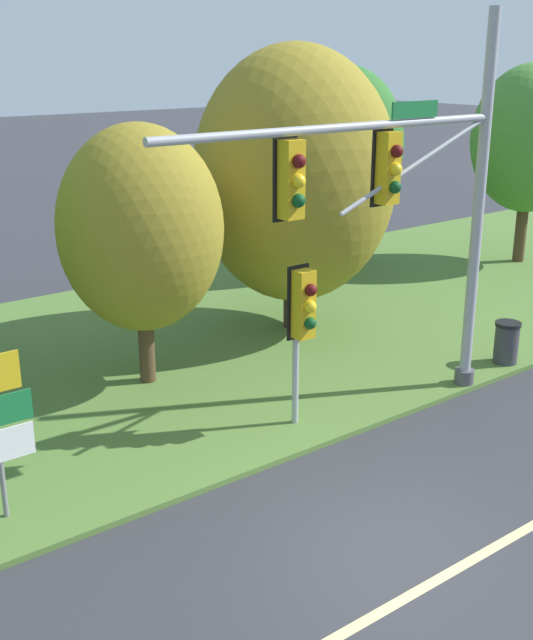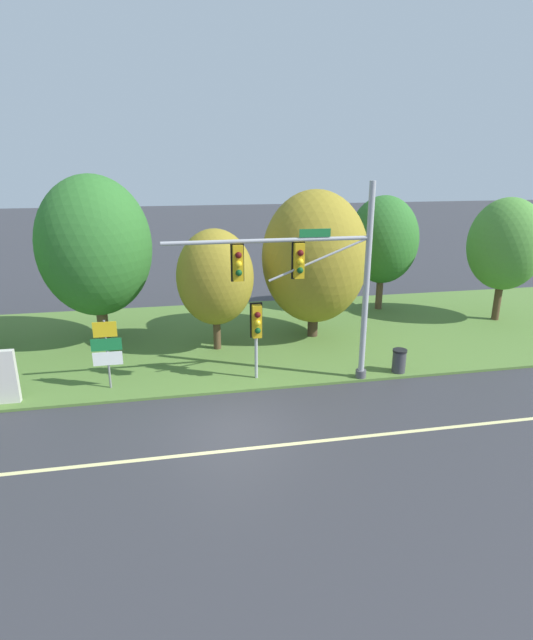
% 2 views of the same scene
% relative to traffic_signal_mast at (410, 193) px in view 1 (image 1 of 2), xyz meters
% --- Properties ---
extents(ground_plane, '(160.00, 160.00, 0.00)m').
position_rel_traffic_signal_mast_xyz_m(ground_plane, '(-3.23, -2.73, -4.23)').
color(ground_plane, '#333338').
extents(lane_stripe, '(36.00, 0.16, 0.01)m').
position_rel_traffic_signal_mast_xyz_m(lane_stripe, '(-3.23, -3.93, -4.23)').
color(lane_stripe, beige).
rests_on(lane_stripe, ground).
extents(grass_verge, '(48.00, 11.50, 0.10)m').
position_rel_traffic_signal_mast_xyz_m(grass_verge, '(-3.23, 5.52, -4.18)').
color(grass_verge, '#517533').
rests_on(grass_verge, ground).
extents(traffic_signal_mast, '(7.39, 0.49, 7.27)m').
position_rel_traffic_signal_mast_xyz_m(traffic_signal_mast, '(0.00, 0.00, 0.00)').
color(traffic_signal_mast, '#9EA0A5').
rests_on(traffic_signal_mast, grass_verge).
extents(pedestrian_signal_near_kerb, '(0.46, 0.55, 3.00)m').
position_rel_traffic_signal_mast_xyz_m(pedestrian_signal_near_kerb, '(-1.97, 0.55, -1.98)').
color(pedestrian_signal_near_kerb, '#9EA0A5').
rests_on(pedestrian_signal_near_kerb, grass_verge).
extents(tree_mid_verge, '(3.27, 3.27, 5.26)m').
position_rel_traffic_signal_mast_xyz_m(tree_mid_verge, '(-3.13, 4.10, -0.93)').
color(tree_mid_verge, '#4C3823').
rests_on(tree_mid_verge, grass_verge).
extents(tree_tall_centre, '(4.78, 4.78, 6.73)m').
position_rel_traffic_signal_mast_xyz_m(tree_tall_centre, '(1.46, 4.94, -0.40)').
color(tree_tall_centre, '#423021').
rests_on(tree_tall_centre, grass_verge).
extents(tree_right_far, '(3.74, 3.74, 6.17)m').
position_rel_traffic_signal_mast_xyz_m(tree_right_far, '(6.31, 8.57, -0.31)').
color(tree_right_far, brown).
rests_on(tree_right_far, grass_verge).
extents(tree_furthest_back, '(3.67, 3.67, 6.22)m').
position_rel_traffic_signal_mast_xyz_m(tree_furthest_back, '(11.49, 5.55, -0.22)').
color(tree_furthest_back, '#4C3823').
rests_on(tree_furthest_back, grass_verge).
extents(trash_bin, '(0.56, 0.56, 0.93)m').
position_rel_traffic_signal_mast_xyz_m(trash_bin, '(3.61, 0.21, -3.66)').
color(trash_bin, '#38383D').
rests_on(trash_bin, grass_verge).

